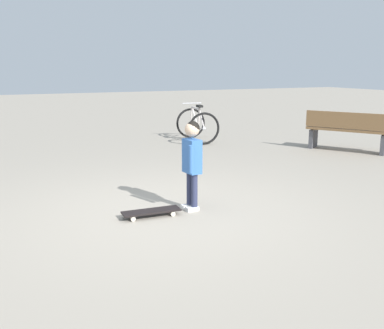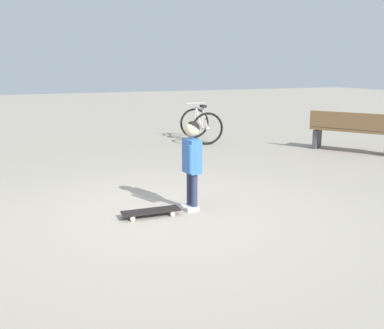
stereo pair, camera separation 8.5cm
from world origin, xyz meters
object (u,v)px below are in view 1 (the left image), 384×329
at_px(bicycle_near, 197,125).
at_px(street_bench, 347,130).
at_px(skateboard, 151,212).
at_px(child_person, 192,156).

height_order(bicycle_near, street_bench, bicycle_near).
xyz_separation_m(skateboard, street_bench, (4.95, 2.10, 0.36)).
bearing_deg(street_bench, child_person, -154.99).
bearing_deg(bicycle_near, street_bench, -48.12).
bearing_deg(street_bench, bicycle_near, 131.88).
distance_m(skateboard, bicycle_near, 5.32).
height_order(child_person, street_bench, child_person).
relative_size(skateboard, bicycle_near, 0.58).
xyz_separation_m(bicycle_near, street_bench, (2.17, -2.42, 0.04)).
bearing_deg(bicycle_near, child_person, -116.55).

